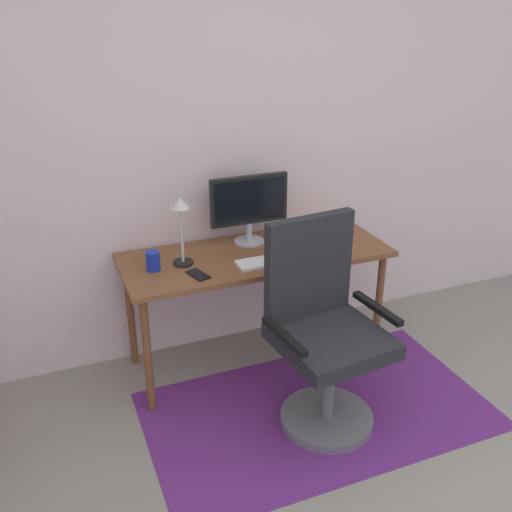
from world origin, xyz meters
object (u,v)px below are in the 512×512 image
Objects in this scene: cell_phone at (198,275)px; office_chair at (323,338)px; desk_lamp at (181,217)px; monitor at (249,203)px; computer_mouse at (328,251)px; keyboard at (275,260)px; coffee_cup at (153,261)px; desk at (256,264)px.

office_chair is at bearing -58.57° from cell_phone.
cell_phone is 0.32m from desk_lamp.
computer_mouse is (0.35, -0.32, -0.23)m from monitor.
office_chair is at bearing -119.46° from computer_mouse.
monitor is 3.34× the size of cell_phone.
cell_phone is 0.13× the size of office_chair.
computer_mouse is at bearing -42.39° from monitor.
monitor is at bearing 90.79° from office_chair.
keyboard is 0.32m from computer_mouse.
monitor reaches higher than coffee_cup.
keyboard is 0.44m from cell_phone.
desk_lamp reaches higher than office_chair.
office_chair is at bearing -81.94° from keyboard.
cell_phone is at bearing -142.40° from monitor.
coffee_cup is at bearing 132.91° from office_chair.
desk is at bearing -0.90° from desk_lamp.
cell_phone is at bearing -157.54° from desk.
desk_lamp is at bearing 124.61° from office_chair.
desk is 0.61m from coffee_cup.
computer_mouse is at bearing 54.31° from office_chair.
desk is at bearing 5.91° from cell_phone.
desk is 0.65m from office_chair.
desk_lamp is (0.17, 0.01, 0.22)m from coffee_cup.
coffee_cup reaches higher than keyboard.
desk_lamp reaches higher than cell_phone.
computer_mouse is at bearing -16.83° from cell_phone.
keyboard is (0.05, -0.15, 0.08)m from desk.
monitor reaches higher than cell_phone.
coffee_cup is 0.27m from desk_lamp.
keyboard is 0.66m from coffee_cup.
desk is 14.33× the size of coffee_cup.
coffee_cup reaches higher than computer_mouse.
computer_mouse is 0.27× the size of desk_lamp.
monitor is 0.66m from coffee_cup.
office_chair is (0.54, -0.63, -0.51)m from desk_lamp.
monitor is 0.57m from cell_phone.
keyboard is at bearing -84.53° from monitor.
computer_mouse is 0.10× the size of office_chair.
keyboard is at bearing 177.84° from computer_mouse.
keyboard reaches higher than cell_phone.
keyboard is 0.53m from office_chair.
desk_lamp is (-0.80, 0.17, 0.25)m from computer_mouse.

